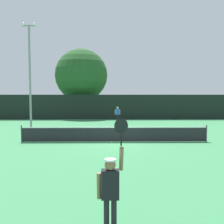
{
  "coord_description": "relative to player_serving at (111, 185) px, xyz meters",
  "views": [
    {
      "loc": [
        -0.39,
        -16.37,
        3.08
      ],
      "look_at": [
        -0.11,
        3.43,
        1.67
      ],
      "focal_mm": 41.68,
      "sensor_mm": 36.0,
      "label": 1
    }
  ],
  "objects": [
    {
      "name": "light_pole",
      "position": [
        -6.85,
        17.39,
        4.02
      ],
      "size": [
        1.18,
        0.28,
        9.14
      ],
      "color": "gray",
      "rests_on": "ground"
    },
    {
      "name": "ground_plane",
      "position": [
        0.34,
        10.97,
        -1.13
      ],
      "size": [
        120.0,
        120.0,
        0.0
      ],
      "primitive_type": "plane",
      "color": "#387F4C"
    },
    {
      "name": "tennis_net",
      "position": [
        0.34,
        10.97,
        -0.62
      ],
      "size": [
        11.85,
        0.08,
        1.07
      ],
      "color": "#232328",
      "rests_on": "ground"
    },
    {
      "name": "perimeter_fence",
      "position": [
        0.34,
        25.63,
        0.34
      ],
      "size": [
        32.91,
        0.12,
        2.94
      ],
      "primitive_type": "cube",
      "color": "black",
      "rests_on": "ground"
    },
    {
      "name": "parked_car_near",
      "position": [
        9.79,
        32.17,
        -0.35
      ],
      "size": [
        2.5,
        4.43,
        1.69
      ],
      "rotation": [
        0.0,
        0.0,
        0.15
      ],
      "color": "red",
      "rests_on": "ground"
    },
    {
      "name": "tennis_ball",
      "position": [
        0.15,
        10.5,
        -1.1
      ],
      "size": [
        0.07,
        0.07,
        0.07
      ],
      "primitive_type": "sphere",
      "color": "#CCE033",
      "rests_on": "ground"
    },
    {
      "name": "player_receiving",
      "position": [
        0.96,
        22.66,
        -0.13
      ],
      "size": [
        0.57,
        0.24,
        1.63
      ],
      "rotation": [
        0.0,
        0.0,
        3.14
      ],
      "color": "blue",
      "rests_on": "ground"
    },
    {
      "name": "large_tree",
      "position": [
        -3.61,
        29.27,
        4.36
      ],
      "size": [
        6.89,
        6.89,
        8.95
      ],
      "color": "brown",
      "rests_on": "ground"
    },
    {
      "name": "player_serving",
      "position": [
        0.0,
        0.0,
        0.0
      ],
      "size": [
        0.68,
        0.4,
        2.55
      ],
      "color": "black",
      "rests_on": "ground"
    }
  ]
}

